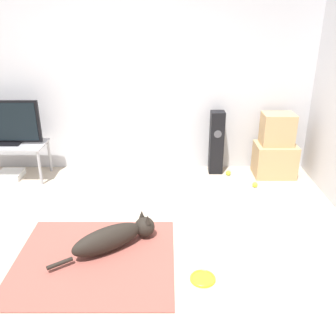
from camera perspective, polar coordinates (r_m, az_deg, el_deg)
The scene contains 13 objects.
ground_plane at distance 3.59m, azimuth -10.96°, elevation -12.95°, with size 12.00×12.00×0.00m, color #B2A38E.
wall_back at distance 5.04m, azimuth -7.74°, elevation 13.77°, with size 8.00×0.06×2.55m.
area_rug at distance 3.53m, azimuth -11.00°, elevation -13.54°, with size 1.42×1.27×0.01m.
dog at distance 3.58m, azimuth -7.95°, elevation -10.30°, with size 0.91×0.68×0.26m.
frisbee at distance 3.27m, azimuth 5.42°, elevation -16.43°, with size 0.21×0.21×0.03m.
cardboard_box_lower at distance 5.19m, azimuth 16.05°, elevation 1.18°, with size 0.53×0.40×0.44m.
cardboard_box_upper at distance 5.06m, azimuth 16.48°, elevation 5.67°, with size 0.40×0.30×0.41m.
floor_speaker at distance 5.06m, azimuth 7.52°, elevation 3.86°, with size 0.18×0.19×0.85m.
tv_stand at distance 5.27m, azimuth -22.85°, elevation 2.83°, with size 0.92×0.48×0.47m.
tv at distance 5.17m, azimuth -23.42°, elevation 6.32°, with size 0.88×0.20×0.57m.
tennis_ball_by_boxes at distance 4.85m, azimuth 13.23°, elevation -2.50°, with size 0.07×0.07×0.07m.
tennis_ball_near_speaker at distance 5.12m, azimuth 9.30°, elevation -0.75°, with size 0.07×0.07×0.07m.
game_console at distance 5.41m, azimuth -22.76°, elevation -0.91°, with size 0.31×0.30×0.08m.
Camera 1 is at (0.67, -2.83, 2.10)m, focal length 40.00 mm.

